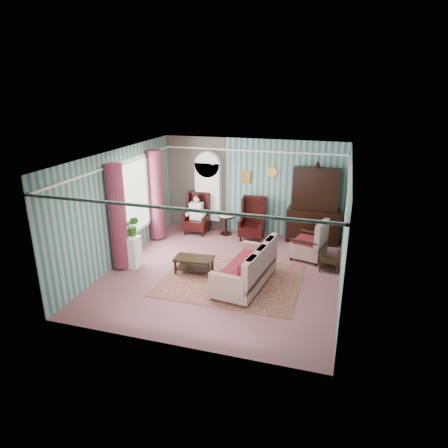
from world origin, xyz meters
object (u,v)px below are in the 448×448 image
(dresser_hutch, at_px, (315,203))
(seated_woman, at_px, (197,215))
(wingback_right, at_px, (252,219))
(floral_armchair, at_px, (309,240))
(wingback_left, at_px, (197,214))
(sofa, at_px, (245,265))
(round_side_table, at_px, (226,225))
(bookcase, at_px, (208,196))
(plant_stand, at_px, (129,251))
(coffee_table, at_px, (194,265))
(nest_table, at_px, (329,260))

(dresser_hutch, bearing_deg, seated_woman, -175.59)
(wingback_right, distance_m, floral_armchair, 2.00)
(wingback_left, bearing_deg, sofa, -52.22)
(round_side_table, bearing_deg, seated_woman, -170.54)
(bookcase, xyz_separation_m, plant_stand, (-1.05, -3.14, -0.72))
(plant_stand, distance_m, coffee_table, 1.72)
(wingback_right, xyz_separation_m, plant_stand, (-2.55, -2.75, -0.22))
(round_side_table, xyz_separation_m, sofa, (1.35, -3.06, 0.22))
(dresser_hutch, bearing_deg, wingback_right, -171.23)
(wingback_left, relative_size, seated_woman, 1.06)
(sofa, xyz_separation_m, floral_armchair, (1.25, 1.94, 0.01))
(bookcase, bearing_deg, dresser_hutch, -2.11)
(seated_woman, relative_size, nest_table, 2.19)
(sofa, bearing_deg, dresser_hutch, -13.73)
(floral_armchair, xyz_separation_m, coffee_table, (-2.59, -1.66, -0.33))
(round_side_table, distance_m, coffee_table, 2.77)
(wingback_left, distance_m, wingback_right, 1.75)
(nest_table, height_order, plant_stand, plant_stand)
(dresser_hutch, xyz_separation_m, round_side_table, (-2.60, -0.12, -0.88))
(wingback_right, relative_size, plant_stand, 1.56)
(wingback_left, height_order, nest_table, wingback_left)
(seated_woman, relative_size, plant_stand, 1.47)
(plant_stand, bearing_deg, wingback_right, 47.16)
(coffee_table, bearing_deg, round_side_table, 90.13)
(wingback_left, bearing_deg, plant_stand, -106.22)
(dresser_hutch, xyz_separation_m, wingback_left, (-3.50, -0.27, -0.55))
(dresser_hutch, relative_size, plant_stand, 2.95)
(round_side_table, bearing_deg, dresser_hutch, 2.64)
(bookcase, relative_size, coffee_table, 2.37)
(round_side_table, distance_m, sofa, 3.35)
(plant_stand, bearing_deg, sofa, -2.99)
(seated_woman, bearing_deg, wingback_right, 0.00)
(dresser_hutch, height_order, coffee_table, dresser_hutch)
(wingback_left, height_order, wingback_right, same)
(dresser_hutch, distance_m, round_side_table, 2.75)
(wingback_left, height_order, seated_woman, wingback_left)
(wingback_left, bearing_deg, floral_armchair, -15.41)
(seated_woman, bearing_deg, dresser_hutch, 4.41)
(plant_stand, bearing_deg, seated_woman, 73.78)
(wingback_right, distance_m, nest_table, 2.81)
(bookcase, bearing_deg, plant_stand, -108.49)
(floral_armchair, bearing_deg, seated_woman, 88.99)
(wingback_right, distance_m, plant_stand, 3.76)
(dresser_hutch, height_order, sofa, dresser_hutch)
(nest_table, xyz_separation_m, coffee_table, (-3.16, -1.07, -0.07))
(bookcase, xyz_separation_m, seated_woman, (-0.25, -0.39, -0.53))
(round_side_table, bearing_deg, bookcase, 159.73)
(dresser_hutch, height_order, plant_stand, dresser_hutch)
(wingback_right, height_order, plant_stand, wingback_right)
(nest_table, bearing_deg, wingback_right, 146.25)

